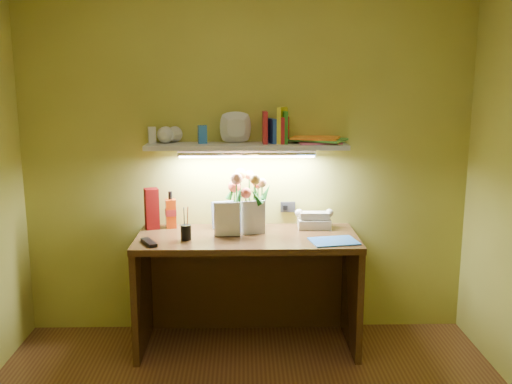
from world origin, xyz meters
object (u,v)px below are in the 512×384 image
at_px(desk, 247,291).
at_px(flower_bouquet, 247,202).
at_px(telephone, 314,218).
at_px(desk_clock, 323,222).
at_px(whisky_bottle, 171,210).

relative_size(desk, flower_bouquet, 3.69).
relative_size(flower_bouquet, telephone, 1.78).
relative_size(telephone, desk_clock, 2.59).
bearing_deg(desk, whisky_bottle, 157.88).
xyz_separation_m(flower_bouquet, telephone, (0.45, 0.04, -0.13)).
bearing_deg(flower_bouquet, desk, -90.83).
bearing_deg(desk_clock, flower_bouquet, 160.89).
xyz_separation_m(flower_bouquet, whisky_bottle, (-0.51, 0.07, -0.07)).
bearing_deg(desk, telephone, 22.30).
bearing_deg(telephone, whisky_bottle, 179.94).
distance_m(telephone, desk_clock, 0.07).
xyz_separation_m(desk, desk_clock, (0.51, 0.19, 0.42)).
bearing_deg(whisky_bottle, desk_clock, -1.19).
xyz_separation_m(telephone, whisky_bottle, (-0.95, 0.02, 0.06)).
bearing_deg(desk_clock, telephone, 157.41).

